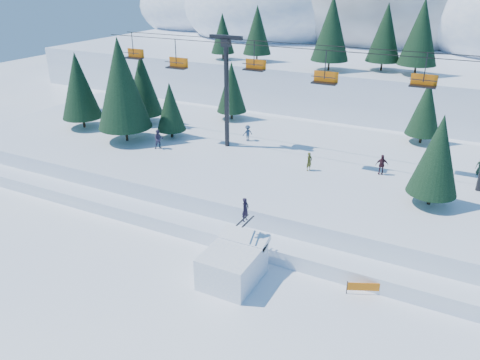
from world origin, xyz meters
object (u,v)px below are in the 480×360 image
at_px(chairlift, 329,85).
at_px(banner_far, 449,295).
at_px(banner_near, 371,287).
at_px(jump_kicker, 233,264).

bearing_deg(chairlift, banner_far, -45.60).
xyz_separation_m(chairlift, banner_near, (7.40, -13.25, -8.78)).
height_order(jump_kicker, banner_near, jump_kicker).
bearing_deg(banner_far, banner_near, -162.97).
bearing_deg(jump_kicker, banner_near, 16.61).
relative_size(chairlift, banner_far, 17.39).
bearing_deg(banner_near, banner_far, 17.03).
bearing_deg(jump_kicker, banner_far, 16.76).
height_order(jump_kicker, banner_far, jump_kicker).
height_order(chairlift, banner_far, chairlift).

